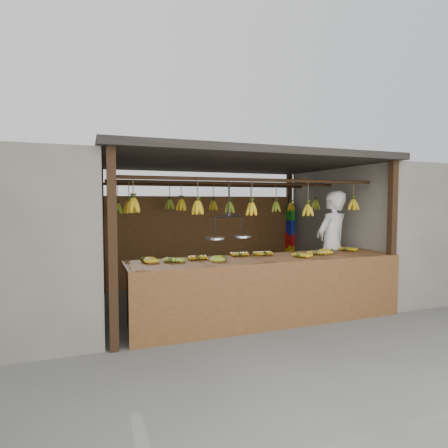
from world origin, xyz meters
name	(u,v)px	position (x,y,z in m)	size (l,w,h in m)	color
ground	(230,301)	(0.00, 0.00, 0.00)	(80.00, 80.00, 0.00)	#5B5B57
stall	(223,186)	(0.00, 0.33, 1.97)	(4.30, 3.30, 2.40)	black
neighbor_right	(396,229)	(3.60, 0.00, 1.15)	(3.00, 3.00, 2.30)	slate
counter	(271,272)	(0.12, -1.23, 0.72)	(3.93, 0.89, 0.96)	brown
hanging_bananas	(230,207)	(0.00, 0.00, 1.61)	(3.63, 2.24, 0.36)	gold
balance_scale	(229,234)	(-0.41, -1.00, 1.24)	(0.70, 0.38, 0.82)	black
vendor	(332,246)	(1.60, -0.60, 0.94)	(0.68, 0.45, 1.88)	white
bag_bundles	(290,234)	(1.94, 1.35, 0.99)	(0.08, 0.26, 1.23)	#199926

